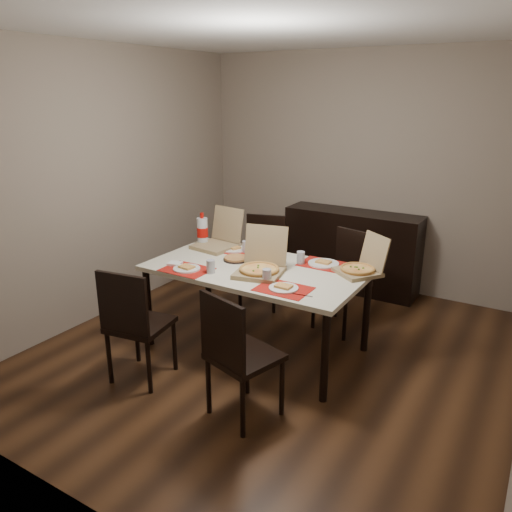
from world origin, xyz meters
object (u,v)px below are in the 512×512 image
Objects in this scene: chair_far_right at (347,276)px; soda_bottle at (202,231)px; chair_near_left at (134,321)px; chair_near_right at (237,352)px; sideboard at (351,250)px; dip_bowl at (278,264)px; dining_table at (256,275)px; chair_far_left at (263,256)px; pizza_box_center at (260,267)px.

soda_bottle is (-1.28, -0.52, 0.37)m from chair_far_right.
chair_near_left is 1.00× the size of chair_near_right.
chair_far_right is at bearing -71.98° from sideboard.
sideboard is 1.61× the size of chair_far_right.
dip_bowl is (-0.05, -1.64, 0.32)m from sideboard.
chair_near_left is 1.31m from soda_bottle.
soda_bottle is at bearing 102.30° from chair_near_left.
chair_near_right is 1.12m from dip_bowl.
chair_far_right is at bearing 86.91° from chair_near_right.
soda_bottle reaches higher than chair_far_right.
dining_table is 5.69× the size of soda_bottle.
sideboard is 4.74× the size of soda_bottle.
sideboard reaches higher than dining_table.
dining_table is at bearing -63.09° from chair_far_left.
chair_far_left is at bearing -127.44° from sideboard.
soda_bottle reaches higher than chair_near_right.
chair_near_left is 2.02m from chair_far_right.
dip_bowl is 0.43× the size of soda_bottle.
pizza_box_center reaches higher than chair_far_right.
pizza_box_center is at bearing -97.46° from dip_bowl.
dip_bowl is (0.03, 0.24, -0.04)m from pizza_box_center.
chair_far_right reaches higher than sideboard.
chair_near_right is (0.22, -2.70, 0.06)m from sideboard.
chair_far_left is (0.05, 1.85, 0.00)m from chair_near_left.
soda_bottle is at bearing 134.15° from chair_near_right.
dining_table is 1.94× the size of chair_near_right.
dining_table is at bearing -122.06° from chair_far_right.
soda_bottle is (-0.97, -1.48, 0.43)m from sideboard.
chair_far_right is at bearing 61.87° from dip_bowl.
chair_near_left is 0.92m from chair_near_right.
chair_near_left is at bearing -121.33° from dip_bowl.
chair_far_right is 1.98× the size of pizza_box_center.
chair_far_right is at bearing -5.91° from chair_far_left.
chair_far_left is 1.21m from pizza_box_center.
chair_near_left is 1.98× the size of pizza_box_center.
chair_near_left and chair_far_left have the same top height.
chair_far_right is 1.04m from pizza_box_center.
chair_far_right is 6.84× the size of dip_bowl.
chair_near_right and chair_far_left have the same top height.
sideboard is 1.08m from chair_far_left.
sideboard is 1.91m from pizza_box_center.
pizza_box_center reaches higher than dining_table.
dining_table is at bearing -96.30° from sideboard.
chair_far_right is (0.97, -0.10, 0.00)m from chair_far_left.
pizza_box_center is at bearing 110.23° from chair_near_right.
chair_far_left is 6.84× the size of dip_bowl.
chair_far_left is at bearing 116.91° from dining_table.
dining_table is 1.94× the size of chair_far_right.
dining_table is at bearing -20.49° from soda_bottle.
chair_near_left and chair_far_right have the same top height.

